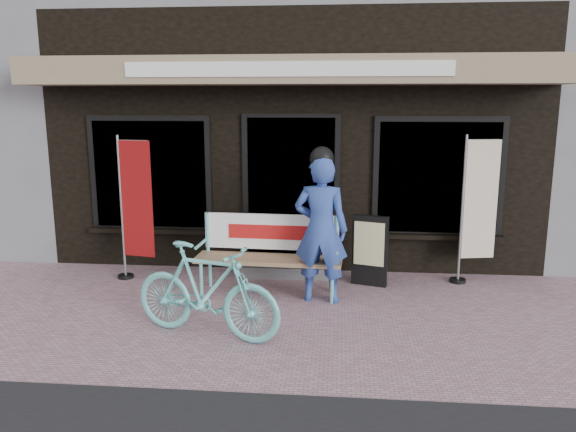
# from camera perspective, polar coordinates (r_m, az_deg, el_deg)

# --- Properties ---
(ground) EXTENTS (70.00, 70.00, 0.00)m
(ground) POSITION_cam_1_polar(r_m,az_deg,el_deg) (6.22, -1.33, -10.83)
(ground) COLOR #A9818D
(ground) RESTS_ON ground
(storefront) EXTENTS (7.00, 6.77, 6.00)m
(storefront) POSITION_cam_1_polar(r_m,az_deg,el_deg) (10.71, 1.75, 14.94)
(storefront) COLOR black
(storefront) RESTS_ON ground
(bench) EXTENTS (1.83, 0.55, 0.98)m
(bench) POSITION_cam_1_polar(r_m,az_deg,el_deg) (7.00, -1.88, -3.26)
(bench) COLOR #64C4C3
(bench) RESTS_ON ground
(person) EXTENTS (0.68, 0.49, 1.86)m
(person) POSITION_cam_1_polar(r_m,az_deg,el_deg) (6.64, 3.37, -1.09)
(person) COLOR #2C469A
(person) RESTS_ON ground
(bicycle) EXTENTS (1.70, 0.91, 0.98)m
(bicycle) POSITION_cam_1_polar(r_m,az_deg,el_deg) (5.78, -8.30, -7.50)
(bicycle) COLOR #64C4C3
(bicycle) RESTS_ON ground
(nobori_red) EXTENTS (0.58, 0.25, 1.94)m
(nobori_red) POSITION_cam_1_polar(r_m,az_deg,el_deg) (7.68, -15.33, 0.92)
(nobori_red) COLOR gray
(nobori_red) RESTS_ON ground
(nobori_cream) EXTENTS (0.58, 0.25, 1.96)m
(nobori_cream) POSITION_cam_1_polar(r_m,az_deg,el_deg) (7.70, 18.64, 0.81)
(nobori_cream) COLOR gray
(nobori_cream) RESTS_ON ground
(menu_stand) EXTENTS (0.47, 0.22, 0.93)m
(menu_stand) POSITION_cam_1_polar(r_m,az_deg,el_deg) (7.36, 8.30, -3.43)
(menu_stand) COLOR black
(menu_stand) RESTS_ON ground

